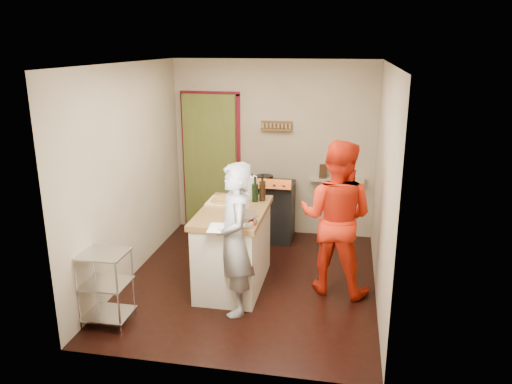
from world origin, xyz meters
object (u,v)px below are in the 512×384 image
wire_shelving (106,284)px  person_red (336,218)px  stove (273,210)px  island (234,246)px  person_stripe (235,239)px

wire_shelving → person_red: bearing=27.3°
stove → wire_shelving: (-1.33, -2.62, -0.01)m
island → person_red: (1.18, 0.10, 0.40)m
wire_shelving → person_stripe: bearing=21.6°
stove → person_stripe: bearing=-92.1°
stove → person_stripe: (-0.08, -2.13, 0.38)m
stove → wire_shelving: bearing=-116.9°
stove → person_stripe: person_stripe is taller
person_stripe → person_red: person_red is taller
stove → person_stripe: size_ratio=0.61×
wire_shelving → person_stripe: 1.40m
wire_shelving → person_red: person_red is taller
wire_shelving → island: 1.54m
island → person_stripe: 0.68m
stove → wire_shelving: stove is taller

